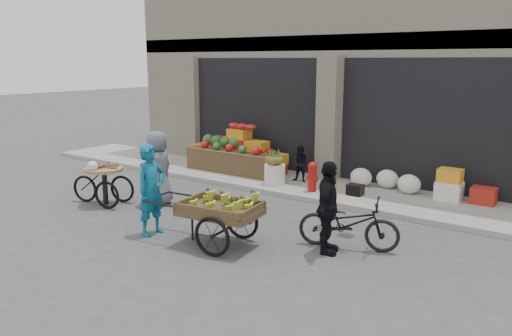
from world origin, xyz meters
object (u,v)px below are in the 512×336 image
Objects in this scene: seated_person at (301,164)px; fire_hydrant at (312,175)px; tricycle_cart at (104,180)px; pineapple_bin at (275,174)px; banana_cart at (217,207)px; cyclist at (328,208)px; orange_bucket at (330,189)px; bicycle at (349,223)px; vendor_woman at (151,190)px; vendor_grey at (158,168)px.

fire_hydrant is at bearing -52.88° from seated_person.
pineapple_bin is at bearing 39.95° from tricycle_cart.
cyclist is at bearing 17.90° from banana_cart.
seated_person is at bearing 149.74° from orange_bucket.
orange_bucket is 0.19× the size of bicycle.
seated_person is at bearing 40.05° from tricycle_cart.
cyclist reaches higher than pineapple_bin.
tricycle_cart is 0.85× the size of bicycle.
fire_hydrant is 2.22× the size of orange_bucket.
bicycle is at bearing -58.30° from seated_person.
orange_bucket is 3.31m from cyclist.
cyclist is at bearing 135.79° from bicycle.
orange_bucket is at bearing 79.26° from banana_cart.
fire_hydrant is 0.49× the size of tricycle_cart.
tricycle_cart is at bearing 72.29° from vendor_woman.
fire_hydrant is 3.36m from bicycle.
fire_hydrant is 0.45× the size of cyclist.
tricycle_cart is at bearing -60.68° from vendor_grey.
vendor_grey is 0.97× the size of bicycle.
vendor_grey reaches higher than tricycle_cart.
tricycle_cart is (-2.30, -3.36, 0.20)m from pineapple_bin.
seated_person is 0.55× the size of vendor_woman.
orange_bucket is 0.19× the size of vendor_woman.
pineapple_bin is 0.22× the size of banana_cart.
bicycle is (3.25, 1.46, -0.40)m from vendor_woman.
cyclist is (1.70, 0.79, 0.09)m from banana_cart.
pineapple_bin is 4.06m from banana_cart.
orange_bucket is (1.60, -0.10, -0.10)m from pineapple_bin.
fire_hydrant is 4.75m from tricycle_cart.
vendor_woman is (-1.58, -3.98, 0.58)m from orange_bucket.
pineapple_bin is at bearing -133.69° from seated_person.
banana_cart is 1.64× the size of tricycle_cart.
orange_bucket is 1.42m from seated_person.
vendor_woman is 1.16× the size of tricycle_cart.
pineapple_bin is 0.33× the size of cyclist.
banana_cart is at bearing 104.51° from bicycle.
vendor_grey is 4.59m from bicycle.
vendor_grey is at bearing -132.57° from fire_hydrant.
cyclist is (1.97, -2.97, 0.28)m from fire_hydrant.
seated_person is 3.69m from vendor_grey.
vendor_grey reaches higher than pineapple_bin.
vendor_woman is at bearing 96.61° from bicycle.
banana_cart is 2.91m from vendor_grey.
vendor_grey is (-2.67, 1.15, 0.13)m from banana_cart.
fire_hydrant is (1.10, -0.05, 0.13)m from pineapple_bin.
orange_bucket is 3.75m from banana_cart.
bicycle is (2.87, -3.22, -0.13)m from seated_person.
banana_cart is at bearing -22.66° from tricycle_cart.
banana_cart is at bearing -87.64° from seated_person.
tricycle_cart is (-3.40, -3.31, 0.06)m from fire_hydrant.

